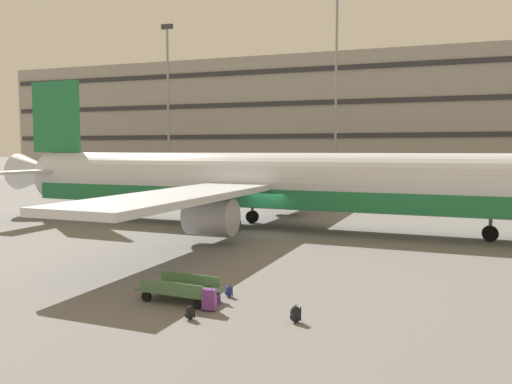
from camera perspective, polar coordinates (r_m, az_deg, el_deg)
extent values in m
plane|color=slate|center=(31.91, 0.96, -4.69)|extent=(600.00, 600.00, 0.00)
cube|color=gray|center=(84.32, 11.80, 7.88)|extent=(122.07, 18.10, 19.92)
cube|color=#2D2D33|center=(75.15, 10.95, 2.59)|extent=(120.85, 0.24, 0.70)
cube|color=#2D2D33|center=(75.13, 11.01, 6.38)|extent=(120.85, 0.24, 0.70)
cube|color=#2D2D33|center=(75.44, 11.07, 10.17)|extent=(120.85, 0.24, 0.70)
cube|color=#2D2D33|center=(76.08, 11.13, 13.90)|extent=(120.85, 0.24, 0.70)
cylinder|color=silver|center=(33.84, 0.86, 1.30)|extent=(37.30, 6.27, 3.80)
cube|color=#1E723F|center=(33.92, 0.86, -0.47)|extent=(35.81, 6.10, 1.22)
cone|color=silver|center=(44.95, -23.57, 2.12)|extent=(4.75, 3.34, 3.04)
cube|color=#1E723F|center=(43.64, -21.97, 7.97)|extent=(4.57, 0.66, 5.70)
cube|color=silver|center=(46.01, -18.33, 2.57)|extent=(2.18, 5.80, 0.20)
cube|color=silver|center=(40.76, -24.88, 2.11)|extent=(2.18, 5.80, 0.20)
cube|color=silver|center=(43.32, 4.22, 1.67)|extent=(5.43, 15.85, 0.36)
cube|color=silver|center=(25.57, -9.06, -0.53)|extent=(5.43, 15.85, 0.36)
cylinder|color=#9E9EA3|center=(40.60, 3.68, -0.44)|extent=(2.85, 2.27, 2.09)
cylinder|color=#9E9EA3|center=(27.92, -5.18, -2.82)|extent=(2.85, 2.27, 2.09)
cylinder|color=black|center=(31.96, 25.26, -4.32)|extent=(0.92, 0.41, 0.90)
cylinder|color=slate|center=(31.87, 25.31, -3.17)|extent=(0.20, 0.20, 1.30)
cylinder|color=black|center=(36.14, -0.43, -2.85)|extent=(0.92, 0.41, 0.90)
cylinder|color=slate|center=(36.06, -0.43, -1.83)|extent=(0.20, 0.20, 1.30)
cylinder|color=black|center=(33.21, -2.54, -3.54)|extent=(0.92, 0.41, 0.90)
cylinder|color=slate|center=(33.12, -2.55, -2.43)|extent=(0.20, 0.20, 1.30)
cylinder|color=gray|center=(78.45, -10.03, 9.50)|extent=(0.36, 0.36, 23.61)
cube|color=#333338|center=(80.38, -10.17, 18.16)|extent=(1.80, 0.50, 0.70)
cylinder|color=gray|center=(70.34, 9.15, 10.95)|extent=(0.36, 0.36, 25.76)
cube|color=#72388C|center=(17.58, -5.29, -12.15)|extent=(0.81, 0.61, 0.28)
cube|color=black|center=(17.59, -6.58, -12.15)|extent=(0.10, 0.18, 0.02)
cube|color=#72388C|center=(16.72, -5.39, -12.15)|extent=(0.46, 0.27, 0.68)
cylinder|color=#333338|center=(16.59, -5.90, -10.88)|extent=(0.02, 0.02, 0.11)
cylinder|color=#333338|center=(16.50, -5.09, -10.96)|extent=(0.02, 0.02, 0.11)
cube|color=black|center=(16.53, -5.50, -10.74)|extent=(0.25, 0.03, 0.02)
cylinder|color=black|center=(16.98, -5.83, -13.17)|extent=(0.02, 0.05, 0.05)
cylinder|color=black|center=(16.86, -4.67, -13.29)|extent=(0.02, 0.05, 0.05)
cylinder|color=black|center=(16.80, -6.09, -13.37)|extent=(0.02, 0.05, 0.05)
cylinder|color=black|center=(16.68, -4.92, -13.49)|extent=(0.02, 0.05, 0.05)
ellipsoid|color=black|center=(15.70, 4.57, -13.79)|extent=(0.44, 0.38, 0.51)
ellipsoid|color=black|center=(15.63, 4.31, -14.17)|extent=(0.29, 0.21, 0.23)
torus|color=black|center=(15.64, 4.66, -12.83)|extent=(0.08, 0.04, 0.08)
cube|color=black|center=(15.73, 5.13, -13.75)|extent=(0.04, 0.04, 0.44)
cube|color=black|center=(15.84, 4.50, -13.61)|extent=(0.04, 0.04, 0.44)
ellipsoid|color=black|center=(16.03, -7.59, -13.54)|extent=(0.39, 0.35, 0.45)
ellipsoid|color=black|center=(15.99, -7.89, -13.84)|extent=(0.24, 0.19, 0.20)
torus|color=black|center=(15.98, -7.50, -12.72)|extent=(0.08, 0.05, 0.08)
cube|color=black|center=(16.02, -7.10, -13.54)|extent=(0.04, 0.04, 0.38)
cube|color=black|center=(16.16, -7.49, -13.39)|extent=(0.04, 0.04, 0.38)
ellipsoid|color=navy|center=(18.25, -3.14, -11.26)|extent=(0.39, 0.39, 0.42)
ellipsoid|color=navy|center=(18.24, -3.39, -11.48)|extent=(0.24, 0.24, 0.19)
torus|color=black|center=(18.21, -3.05, -10.58)|extent=(0.07, 0.07, 0.08)
cube|color=black|center=(18.20, -2.75, -11.30)|extent=(0.04, 0.04, 0.36)
cube|color=black|center=(18.37, -3.01, -11.15)|extent=(0.04, 0.04, 0.36)
cube|color=#4C724C|center=(17.88, -8.65, -10.95)|extent=(2.72, 1.56, 0.12)
cylinder|color=#4C4C51|center=(18.85, -12.96, -10.95)|extent=(0.70, 0.12, 0.05)
cube|color=#4C724C|center=(17.33, -9.78, -10.79)|extent=(2.46, 0.29, 0.40)
cube|color=#4C724C|center=(18.33, -7.61, -9.89)|extent=(2.46, 0.29, 0.40)
cylinder|color=black|center=(18.08, -12.44, -11.62)|extent=(0.37, 0.14, 0.36)
cylinder|color=black|center=(18.94, -10.43, -10.83)|extent=(0.37, 0.14, 0.36)
cylinder|color=black|center=(16.97, -6.63, -12.63)|extent=(0.37, 0.14, 0.36)
cylinder|color=black|center=(17.89, -4.80, -11.70)|extent=(0.37, 0.14, 0.36)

